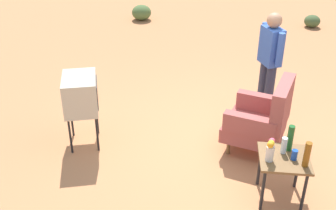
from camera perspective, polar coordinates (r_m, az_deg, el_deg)
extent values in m
plane|color=#C17A4C|center=(6.03, 10.01, -5.42)|extent=(60.00, 60.00, 0.00)
cylinder|color=brown|center=(6.21, 9.67, -3.06)|extent=(0.05, 0.05, 0.22)
cylinder|color=brown|center=(5.78, 8.25, -5.65)|extent=(0.05, 0.05, 0.22)
cylinder|color=brown|center=(6.14, 14.46, -4.09)|extent=(0.05, 0.05, 0.22)
cylinder|color=brown|center=(5.70, 13.40, -6.80)|extent=(0.05, 0.05, 0.22)
cube|color=#9E4C47|center=(5.83, 11.65, -3.14)|extent=(0.95, 0.95, 0.20)
cube|color=#9E4C47|center=(5.58, 15.25, -0.18)|extent=(0.77, 0.38, 0.64)
cube|color=#9E4C47|center=(5.99, 12.60, 0.23)|extent=(0.34, 0.69, 0.26)
cube|color=#9E4C47|center=(5.45, 11.08, -2.75)|extent=(0.34, 0.69, 0.26)
cylinder|color=black|center=(5.22, 12.40, -8.10)|extent=(0.04, 0.04, 0.56)
cylinder|color=black|center=(4.87, 12.81, -11.28)|extent=(0.04, 0.04, 0.56)
cylinder|color=black|center=(5.29, 17.27, -8.25)|extent=(0.04, 0.04, 0.56)
cylinder|color=black|center=(4.95, 18.06, -11.39)|extent=(0.04, 0.04, 0.56)
cube|color=brown|center=(4.90, 15.59, -7.00)|extent=(0.56, 0.56, 0.03)
cylinder|color=black|center=(5.77, -9.64, -3.85)|extent=(0.03, 0.03, 0.55)
cylinder|color=black|center=(6.15, -9.68, -1.63)|extent=(0.03, 0.03, 0.55)
cylinder|color=black|center=(5.79, -13.20, -4.11)|extent=(0.03, 0.03, 0.55)
cylinder|color=black|center=(6.17, -13.02, -1.89)|extent=(0.03, 0.03, 0.55)
cube|color=#BCB299|center=(5.71, -11.88, 1.54)|extent=(0.70, 0.59, 0.48)
cube|color=#383D3F|center=(5.70, -9.63, 1.72)|extent=(0.41, 0.12, 0.34)
cylinder|color=#2D3347|center=(6.76, 12.78, 2.53)|extent=(0.14, 0.14, 0.86)
cylinder|color=#2D3347|center=(6.61, 13.61, 1.78)|extent=(0.14, 0.14, 0.86)
cube|color=#3356A8|center=(6.40, 13.91, 7.82)|extent=(0.42, 0.35, 0.56)
cylinder|color=#3356A8|center=(6.58, 12.90, 8.80)|extent=(0.09, 0.09, 0.50)
cylinder|color=#3356A8|center=(6.20, 15.03, 7.26)|extent=(0.09, 0.09, 0.50)
sphere|color=#A37556|center=(6.27, 14.33, 11.13)|extent=(0.22, 0.22, 0.22)
cylinder|color=blue|center=(4.85, 16.87, -6.53)|extent=(0.07, 0.07, 0.12)
cylinder|color=brown|center=(4.74, 18.44, -6.44)|extent=(0.07, 0.07, 0.30)
cylinder|color=#1E5623|center=(4.94, 16.34, -4.36)|extent=(0.07, 0.07, 0.32)
cylinder|color=silver|center=(4.90, 15.55, -5.34)|extent=(0.06, 0.06, 0.20)
cylinder|color=silver|center=(4.75, 13.73, -6.47)|extent=(0.09, 0.09, 0.18)
sphere|color=yellow|center=(4.67, 13.93, -5.07)|extent=(0.07, 0.07, 0.07)
sphere|color=#E04C66|center=(4.70, 14.00, -4.80)|extent=(0.07, 0.07, 0.07)
sphere|color=orange|center=(4.64, 13.78, -5.30)|extent=(0.07, 0.07, 0.07)
ellipsoid|color=#516B38|center=(11.12, -3.64, 12.50)|extent=(0.50, 0.50, 0.39)
ellipsoid|color=#475B33|center=(11.14, 19.08, 10.77)|extent=(0.39, 0.39, 0.30)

